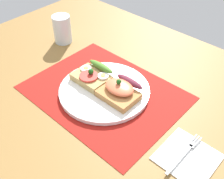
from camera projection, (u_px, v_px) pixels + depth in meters
ground_plane at (105, 97)px, 80.47cm from camera, size 120.00×90.00×3.20cm
placemat at (104, 92)px, 79.32cm from camera, size 43.19×33.17×0.30cm
plate at (104, 90)px, 78.82cm from camera, size 26.08×26.08×1.21cm
sandwich_egg_tomato at (92, 76)px, 80.46cm from camera, size 10.48×9.28×4.28cm
sandwich_salmon at (121, 90)px, 75.09cm from camera, size 10.54×9.47×5.33cm
napkin at (187, 157)px, 62.47cm from camera, size 12.56×12.44×0.60cm
fork at (185, 153)px, 62.75cm from camera, size 1.62×14.14×0.32cm
drinking_glass at (62, 29)px, 97.52cm from camera, size 6.37×6.37×9.93cm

